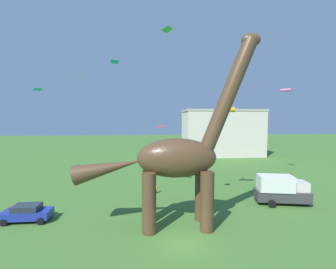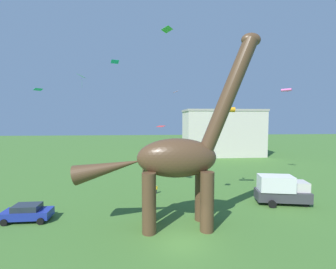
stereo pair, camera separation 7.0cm
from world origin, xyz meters
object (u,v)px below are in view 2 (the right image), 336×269
Objects in this scene: dinosaur_sculpture at (176,158)px; kite_near_high at (176,92)px; kite_apex at (167,29)px; kite_high_right at (38,89)px; parked_box_truck at (281,189)px; kite_mid_right at (161,126)px; kite_near_low at (82,76)px; person_vendor_side at (262,182)px; kite_drifting at (225,110)px; kite_far_right at (115,62)px; person_watching_child at (156,188)px; parked_sedan_left at (27,212)px; kite_mid_center at (287,90)px.

kite_near_high is at bearing 74.40° from dinosaur_sculpture.
kite_apex is at bearing -98.70° from kite_near_high.
parked_box_truck is at bearing -21.52° from kite_high_right.
kite_near_high is (-10.49, 11.95, 11.94)m from parked_box_truck.
dinosaur_sculpture reaches higher than kite_mid_right.
kite_high_right reaches higher than parked_box_truck.
kite_mid_right is at bearing 8.06° from kite_near_low.
kite_apex is at bearing -43.37° from kite_high_right.
kite_high_right is at bearing 128.88° from dinosaur_sculpture.
person_vendor_side is at bearing 1.29° from kite_near_low.
person_vendor_side is 0.71× the size of kite_drifting.
person_watching_child is at bearing -42.71° from kite_far_right.
parked_box_truck is 16.03m from kite_mid_right.
person_vendor_side is (26.38, 7.87, 0.10)m from parked_sedan_left.
kite_high_right reaches higher than kite_mid_right.
kite_drifting reaches higher than person_watching_child.
dinosaur_sculpture reaches higher than parked_sedan_left.
kite_mid_center reaches higher than kite_high_right.
parked_sedan_left is at bearing 98.40° from person_vendor_side.
kite_near_high is at bearing 29.83° from kite_near_low.
kite_near_low reaches higher than parked_sedan_left.
kite_apex reaches higher than kite_near_low.
parked_box_truck is at bearing 10.53° from dinosaur_sculpture.
kite_near_low is (8.37, -7.23, 0.76)m from kite_high_right.
kite_near_low is at bearing -40.85° from kite_high_right.
kite_near_high is (15.34, 14.31, 12.79)m from parked_sedan_left.
kite_near_low is at bearing 134.59° from kite_apex.
kite_far_right is 0.96× the size of kite_mid_right.
kite_high_right is at bearing 168.74° from kite_far_right.
person_watching_child is 0.68× the size of kite_near_low.
kite_apex is at bearing -141.80° from kite_mid_center.
kite_drifting is 1.47× the size of kite_high_right.
kite_mid_center is 1.23× the size of kite_far_right.
kite_drifting reaches higher than kite_mid_right.
kite_high_right is (-31.00, 12.23, 12.14)m from parked_box_truck.
kite_mid_right is at bearing -167.13° from kite_mid_center.
kite_near_high reaches higher than parked_sedan_left.
kite_near_low reaches higher than kite_mid_right.
parked_box_truck is 17.75m from kite_mid_center.
kite_apex is at bearing -135.66° from kite_drifting.
kite_far_right is (-19.36, 9.91, 15.86)m from parked_box_truck.
kite_near_high reaches higher than kite_drifting.
kite_near_low is at bearing 128.22° from dinosaur_sculpture.
dinosaur_sculpture is at bearing -63.72° from kite_far_right.
parked_box_truck is 5.21× the size of kite_apex.
kite_near_low reaches higher than person_vendor_side.
kite_drifting is 1.59× the size of kite_mid_right.
person_watching_child is 0.96× the size of kite_apex.
kite_near_low is (-12.14, -6.96, 0.96)m from kite_near_high.
parked_sedan_left is 20.58m from kite_apex.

